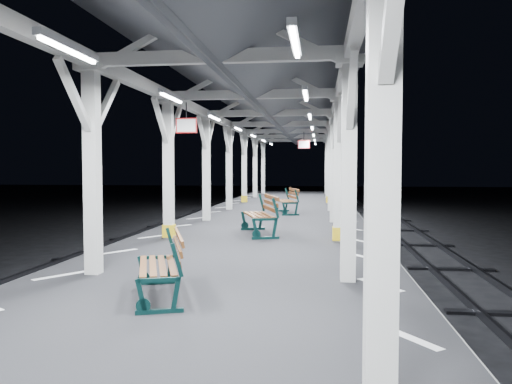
# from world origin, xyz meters

# --- Properties ---
(ground) EXTENTS (120.00, 120.00, 0.00)m
(ground) POSITION_xyz_m (0.00, 0.00, 0.00)
(ground) COLOR black
(ground) RESTS_ON ground
(platform) EXTENTS (6.00, 50.00, 1.00)m
(platform) POSITION_xyz_m (0.00, 0.00, 0.50)
(platform) COLOR black
(platform) RESTS_ON ground
(hazard_stripes_left) EXTENTS (1.00, 48.00, 0.01)m
(hazard_stripes_left) POSITION_xyz_m (-2.45, 0.00, 1.00)
(hazard_stripes_left) COLOR silver
(hazard_stripes_left) RESTS_ON platform
(hazard_stripes_right) EXTENTS (1.00, 48.00, 0.01)m
(hazard_stripes_right) POSITION_xyz_m (2.45, 0.00, 1.00)
(hazard_stripes_right) COLOR silver
(hazard_stripes_right) RESTS_ON platform
(track_left) EXTENTS (2.20, 60.00, 0.16)m
(track_left) POSITION_xyz_m (-5.00, 0.00, 0.08)
(track_left) COLOR #2D2D33
(track_left) RESTS_ON ground
(track_right) EXTENTS (2.20, 60.00, 0.16)m
(track_right) POSITION_xyz_m (5.00, 0.00, 0.08)
(track_right) COLOR #2D2D33
(track_right) RESTS_ON ground
(canopy) EXTENTS (5.40, 49.00, 4.65)m
(canopy) POSITION_xyz_m (0.00, -0.02, 4.56)
(canopy) COLOR silver
(canopy) RESTS_ON platform
(bench_near) EXTENTS (1.05, 1.64, 0.84)m
(bench_near) POSITION_xyz_m (-0.43, -3.23, 1.45)
(bench_near) COLOR #0B2C2B
(bench_near) RESTS_ON platform
(bench_mid) EXTENTS (1.18, 1.94, 0.99)m
(bench_mid) POSITION_xyz_m (0.15, 2.98, 1.53)
(bench_mid) COLOR #0B2C2B
(bench_mid) RESTS_ON platform
(bench_far) EXTENTS (1.06, 1.80, 0.92)m
(bench_far) POSITION_xyz_m (0.44, 8.67, 1.49)
(bench_far) COLOR #0B2C2B
(bench_far) RESTS_ON platform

